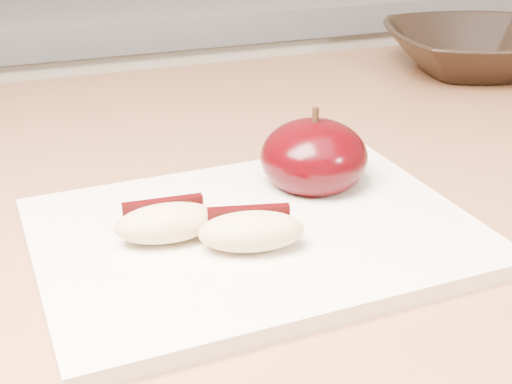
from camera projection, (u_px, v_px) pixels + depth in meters
name	position (u px, v px, depth m)	size (l,w,h in m)	color
back_cabinet	(109.00, 242.00, 1.33)	(2.40, 0.62, 0.94)	silver
cutting_board	(256.00, 235.00, 0.46)	(0.28, 0.20, 0.01)	silver
apple_half	(314.00, 157.00, 0.51)	(0.10, 0.10, 0.06)	black
apple_wedge_a	(167.00, 222.00, 0.44)	(0.07, 0.04, 0.02)	#D0B384
apple_wedge_b	(251.00, 230.00, 0.43)	(0.07, 0.04, 0.02)	#D0B384
bowl	(476.00, 50.00, 0.81)	(0.20, 0.20, 0.05)	black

